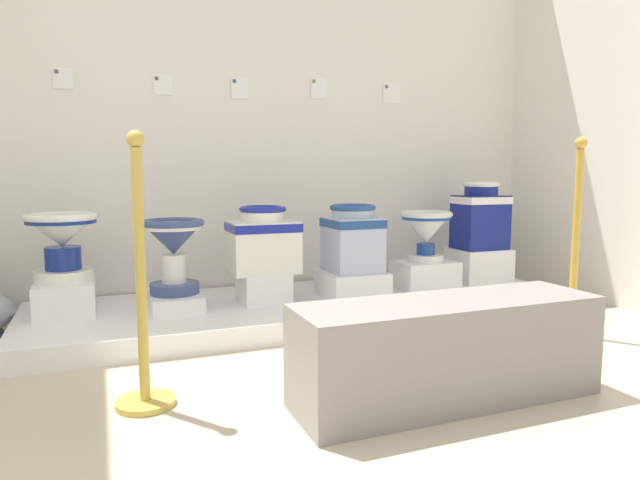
# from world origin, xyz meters

# --- Properties ---
(ground_plane) EXTENTS (5.98, 5.32, 0.02)m
(ground_plane) POSITION_xyz_m (1.99, 0.66, -0.01)
(ground_plane) COLOR beige
(wall_back) EXTENTS (4.18, 0.06, 3.27)m
(wall_back) POSITION_xyz_m (1.99, 2.55, 1.63)
(wall_back) COLOR white
(wall_back) RESTS_ON ground_plane
(display_platform) EXTENTS (3.29, 1.03, 0.12)m
(display_platform) POSITION_xyz_m (1.99, 1.99, 0.06)
(display_platform) COLOR white
(display_platform) RESTS_ON ground_plane
(plinth_block_central_ornate) EXTENTS (0.30, 0.37, 0.18)m
(plinth_block_central_ornate) POSITION_xyz_m (0.61, 2.08, 0.21)
(plinth_block_central_ornate) COLOR white
(plinth_block_central_ornate) RESTS_ON display_platform
(antique_toilet_central_ornate) EXTENTS (0.37, 0.37, 0.37)m
(antique_toilet_central_ornate) POSITION_xyz_m (0.61, 2.08, 0.54)
(antique_toilet_central_ornate) COLOR white
(antique_toilet_central_ornate) RESTS_ON plinth_block_central_ornate
(plinth_block_broad_patterned) EXTENTS (0.28, 0.40, 0.09)m
(plinth_block_broad_patterned) POSITION_xyz_m (1.18, 2.00, 0.16)
(plinth_block_broad_patterned) COLOR white
(plinth_block_broad_patterned) RESTS_ON display_platform
(antique_toilet_broad_patterned) EXTENTS (0.35, 0.35, 0.42)m
(antique_toilet_broad_patterned) POSITION_xyz_m (1.18, 2.00, 0.49)
(antique_toilet_broad_patterned) COLOR #38487F
(antique_toilet_broad_patterned) RESTS_ON plinth_block_broad_patterned
(plinth_block_leftmost) EXTENTS (0.28, 0.29, 0.18)m
(plinth_block_leftmost) POSITION_xyz_m (1.70, 1.99, 0.21)
(plinth_block_leftmost) COLOR white
(plinth_block_leftmost) RESTS_ON display_platform
(antique_toilet_leftmost) EXTENTS (0.40, 0.30, 0.40)m
(antique_toilet_leftmost) POSITION_xyz_m (1.70, 1.99, 0.50)
(antique_toilet_leftmost) COLOR white
(antique_toilet_leftmost) RESTS_ON plinth_block_leftmost
(plinth_block_pale_glazed) EXTENTS (0.38, 0.37, 0.16)m
(plinth_block_pale_glazed) POSITION_xyz_m (2.26, 1.92, 0.20)
(plinth_block_pale_glazed) COLOR white
(plinth_block_pale_glazed) RESTS_ON display_platform
(antique_toilet_pale_glazed) EXTENTS (0.31, 0.32, 0.42)m
(antique_toilet_pale_glazed) POSITION_xyz_m (2.26, 1.92, 0.50)
(antique_toilet_pale_glazed) COLOR #AEBDD7
(antique_toilet_pale_glazed) RESTS_ON plinth_block_pale_glazed
(plinth_block_tall_cobalt) EXTENTS (0.40, 0.29, 0.18)m
(plinth_block_tall_cobalt) POSITION_xyz_m (2.83, 1.98, 0.21)
(plinth_block_tall_cobalt) COLOR white
(plinth_block_tall_cobalt) RESTS_ON display_platform
(antique_toilet_tall_cobalt) EXTENTS (0.35, 0.35, 0.34)m
(antique_toilet_tall_cobalt) POSITION_xyz_m (2.83, 1.98, 0.52)
(antique_toilet_tall_cobalt) COLOR white
(antique_toilet_tall_cobalt) RESTS_ON plinth_block_tall_cobalt
(plinth_block_slender_white) EXTENTS (0.39, 0.31, 0.23)m
(plinth_block_slender_white) POSITION_xyz_m (3.33, 2.07, 0.23)
(plinth_block_slender_white) COLOR white
(plinth_block_slender_white) RESTS_ON display_platform
(antique_toilet_slender_white) EXTENTS (0.35, 0.26, 0.48)m
(antique_toilet_slender_white) POSITION_xyz_m (3.33, 2.07, 0.59)
(antique_toilet_slender_white) COLOR navy
(antique_toilet_slender_white) RESTS_ON plinth_block_slender_white
(info_placard_first) EXTENTS (0.11, 0.01, 0.12)m
(info_placard_first) POSITION_xyz_m (0.64, 2.52, 1.45)
(info_placard_first) COLOR white
(info_placard_second) EXTENTS (0.11, 0.01, 0.12)m
(info_placard_second) POSITION_xyz_m (1.21, 2.52, 1.44)
(info_placard_second) COLOR white
(info_placard_third) EXTENTS (0.12, 0.01, 0.14)m
(info_placard_third) POSITION_xyz_m (1.70, 2.52, 1.45)
(info_placard_third) COLOR white
(info_placard_fourth) EXTENTS (0.12, 0.01, 0.15)m
(info_placard_fourth) POSITION_xyz_m (2.27, 2.52, 1.48)
(info_placard_fourth) COLOR white
(info_placard_fifth) EXTENTS (0.14, 0.01, 0.15)m
(info_placard_fifth) POSITION_xyz_m (2.85, 2.52, 1.48)
(info_placard_fifth) COLOR white
(stanchion_post_near_left) EXTENTS (0.23, 0.23, 1.04)m
(stanchion_post_near_left) POSITION_xyz_m (0.94, 0.95, 0.35)
(stanchion_post_near_left) COLOR gold
(stanchion_post_near_left) RESTS_ON ground_plane
(stanchion_post_near_right) EXTENTS (0.23, 0.23, 1.08)m
(stanchion_post_near_right) POSITION_xyz_m (3.18, 1.06, 0.36)
(stanchion_post_near_right) COLOR gold
(stanchion_post_near_right) RESTS_ON ground_plane
(museum_bench) EXTENTS (1.23, 0.36, 0.40)m
(museum_bench) POSITION_xyz_m (2.04, 0.57, 0.20)
(museum_bench) COLOR gray
(museum_bench) RESTS_ON ground_plane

